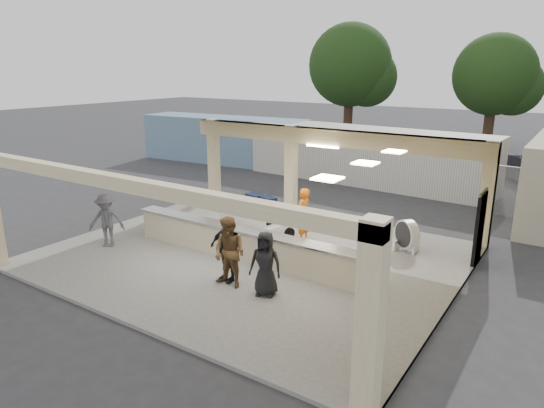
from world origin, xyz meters
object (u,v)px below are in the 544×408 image
Objects in this scene: passenger_c at (106,220)px; passenger_d at (265,264)px; passenger_a at (230,252)px; passenger_b at (227,249)px; container_white at (366,156)px; baggage_counter at (242,244)px; container_blue at (224,140)px; drum_fan at (407,234)px; baggage_handler at (303,215)px; car_dark at (530,170)px; luggage_cart at (258,213)px.

passenger_d is at bearing -37.75° from passenger_c.
passenger_b is at bearing 141.93° from passenger_a.
container_white reaches higher than passenger_c.
baggage_counter is 2.50m from passenger_d.
container_white is at bearing 39.52° from passenger_c.
container_white is at bearing -7.09° from container_blue.
drum_fan is at bearing 50.89° from passenger_d.
passenger_a is 0.37m from passenger_b.
drum_fan is 5.37m from passenger_d.
container_white is at bearing -171.04° from baggage_handler.
baggage_counter is 1.96× the size of car_dark.
passenger_a is at bearing 169.31° from passenger_d.
drum_fan is 17.15m from container_blue.
container_blue reaches higher than car_dark.
container_white is 9.55m from container_blue.
container_blue is (-11.27, 13.82, 0.38)m from passenger_b.
car_dark is at bearing 118.56° from drum_fan.
passenger_d is at bearing -39.28° from baggage_counter.
passenger_a is at bearing -83.50° from drum_fan.
passenger_c is 20.55m from car_dark.
luggage_cart is at bearing -160.73° from car_dark.
container_white is (-0.30, 9.90, 0.49)m from luggage_cart.
container_blue reaches higher than baggage_handler.
passenger_d is at bearing 7.29° from passenger_a.
baggage_counter is at bearing -155.24° from car_dark.
baggage_counter is at bearing 123.54° from passenger_d.
car_dark is at bearing 22.81° from passenger_c.
drum_fan is at bearing -6.40° from passenger_c.
container_white is at bearing 95.52° from baggage_counter.
passenger_b is 18.55m from car_dark.
passenger_b is (-0.29, 0.23, -0.05)m from passenger_a.
car_dark is at bearing 75.05° from passenger_a.
baggage_handler is 0.44× the size of car_dark.
container_white is at bearing 85.60° from passenger_d.
baggage_counter is at bearing -17.95° from passenger_c.
luggage_cart is (-0.86, 2.06, 0.30)m from baggage_counter.
baggage_counter is at bearing 110.70° from passenger_b.
passenger_a reaches higher than drum_fan.
passenger_a is at bearing -77.95° from container_white.
luggage_cart is 15.78m from car_dark.
drum_fan is 13.05m from car_dark.
passenger_c reaches higher than car_dark.
car_dark is 17.10m from container_blue.
passenger_a reaches higher than passenger_d.
drum_fan is (4.77, 1.35, -0.24)m from luggage_cart.
car_dark reaches higher than drum_fan.
passenger_a is 1.06× the size of passenger_b.
container_white reaches higher than luggage_cart.
baggage_handler is 1.02× the size of passenger_b.
passenger_c is at bearing 178.93° from passenger_a.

